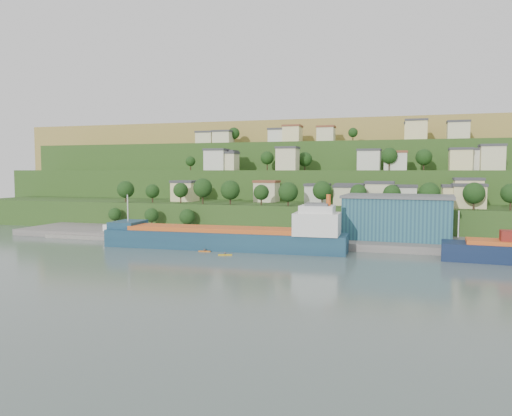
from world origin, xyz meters
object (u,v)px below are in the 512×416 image
at_px(cargo_ship_near, 231,239).
at_px(warehouse, 398,217).
at_px(kayak_orange, 204,251).
at_px(caravan, 113,229).

relative_size(cargo_ship_near, warehouse, 2.17).
bearing_deg(kayak_orange, caravan, 146.42).
height_order(caravan, kayak_orange, caravan).
bearing_deg(kayak_orange, warehouse, 20.32).
xyz_separation_m(cargo_ship_near, kayak_orange, (-5.32, -6.42, -2.58)).
xyz_separation_m(cargo_ship_near, caravan, (-45.80, 11.80, -0.17)).
relative_size(warehouse, caravan, 5.11).
bearing_deg(caravan, kayak_orange, -17.60).
relative_size(warehouse, kayak_orange, 9.47).
distance_m(cargo_ship_near, kayak_orange, 8.73).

